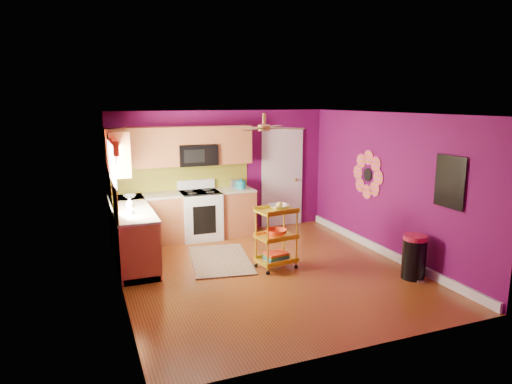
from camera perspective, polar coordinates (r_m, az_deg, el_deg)
name	(u,v)px	position (r m, az deg, el deg)	size (l,w,h in m)	color
ground	(268,271)	(7.42, 1.56, -9.90)	(5.00, 5.00, 0.00)	#693110
room_envelope	(271,171)	(7.01, 1.83, 2.66)	(4.54, 5.04, 2.52)	#620B4F
lower_cabinets	(163,225)	(8.60, -11.54, -4.09)	(2.81, 2.31, 0.94)	#995029
electric_range	(200,214)	(9.08, -6.99, -2.80)	(0.76, 0.66, 1.13)	white
upper_cabinetry	(162,149)	(8.71, -11.63, 5.25)	(2.80, 2.30, 1.26)	#995029
left_window	(113,163)	(7.49, -17.50, 3.52)	(0.08, 1.35, 1.08)	white
panel_door	(282,179)	(9.86, 3.25, 1.62)	(0.95, 0.11, 2.15)	white
right_wall_art	(401,178)	(7.89, 17.71, 1.72)	(0.04, 2.74, 1.04)	black
ceiling_fan	(264,127)	(7.11, 1.02, 8.13)	(1.01, 1.01, 0.26)	#BF8C3F
shag_rug	(220,260)	(7.91, -4.49, -8.46)	(0.97, 1.58, 0.02)	black
rolling_cart	(277,235)	(7.40, 2.61, -5.36)	(0.66, 0.52, 1.10)	gold
trash_can	(414,257)	(7.45, 19.15, -7.68)	(0.45, 0.45, 0.69)	black
teal_kettle	(241,185)	(9.20, -1.86, 0.92)	(0.18, 0.18, 0.21)	#127B8D
toaster	(236,183)	(9.31, -2.55, 1.08)	(0.22, 0.15, 0.18)	beige
soap_bottle_a	(129,208)	(7.49, -15.59, -1.90)	(0.08, 0.08, 0.18)	#EA3F72
soap_bottle_b	(130,202)	(7.90, -15.52, -1.25)	(0.13, 0.13, 0.17)	white
counter_dish	(130,196)	(8.67, -15.52, -0.52)	(0.23, 0.23, 0.06)	white
counter_cup	(131,211)	(7.43, -15.41, -2.35)	(0.11, 0.11, 0.09)	white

